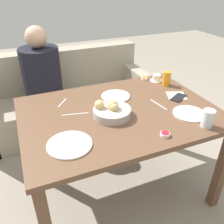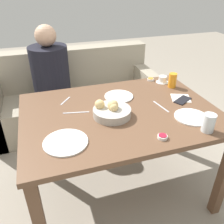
# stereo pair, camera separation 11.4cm
# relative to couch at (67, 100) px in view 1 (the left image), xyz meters

# --- Properties ---
(ground_plane) EXTENTS (10.00, 10.00, 0.00)m
(ground_plane) POSITION_rel_couch_xyz_m (0.14, -1.18, -0.31)
(ground_plane) COLOR gray
(dining_table) EXTENTS (1.35, 0.97, 0.77)m
(dining_table) POSITION_rel_couch_xyz_m (0.14, -1.18, 0.36)
(dining_table) COLOR brown
(dining_table) RESTS_ON ground_plane
(couch) EXTENTS (1.84, 0.70, 0.86)m
(couch) POSITION_rel_couch_xyz_m (0.00, 0.00, 0.00)
(couch) COLOR #9E937F
(couch) RESTS_ON ground_plane
(seated_person) EXTENTS (0.38, 0.49, 1.19)m
(seated_person) POSITION_rel_couch_xyz_m (-0.25, -0.16, 0.19)
(seated_person) COLOR #23232D
(seated_person) RESTS_ON ground_plane
(bread_basket) EXTENTS (0.25, 0.25, 0.11)m
(bread_basket) POSITION_rel_couch_xyz_m (0.06, -1.22, 0.50)
(bread_basket) COLOR #B2ADA3
(bread_basket) RESTS_ON dining_table
(plate_near_left) EXTENTS (0.25, 0.25, 0.01)m
(plate_near_left) POSITION_rel_couch_xyz_m (-0.27, -1.42, 0.47)
(plate_near_left) COLOR white
(plate_near_left) RESTS_ON dining_table
(plate_near_right) EXTENTS (0.22, 0.22, 0.01)m
(plate_near_right) POSITION_rel_couch_xyz_m (0.56, -1.40, 0.47)
(plate_near_right) COLOR white
(plate_near_right) RESTS_ON dining_table
(plate_far_center) EXTENTS (0.22, 0.22, 0.01)m
(plate_far_center) POSITION_rel_couch_xyz_m (0.20, -0.97, 0.47)
(plate_far_center) COLOR white
(plate_far_center) RESTS_ON dining_table
(juice_glass) EXTENTS (0.07, 0.07, 0.12)m
(juice_glass) POSITION_rel_couch_xyz_m (0.69, -0.93, 0.52)
(juice_glass) COLOR orange
(juice_glass) RESTS_ON dining_table
(water_tumbler) EXTENTS (0.07, 0.07, 0.12)m
(water_tumbler) POSITION_rel_couch_xyz_m (0.56, -1.57, 0.52)
(water_tumbler) COLOR silver
(water_tumbler) RESTS_ON dining_table
(coffee_cup) EXTENTS (0.11, 0.11, 0.06)m
(coffee_cup) POSITION_rel_couch_xyz_m (0.66, -0.82, 0.49)
(coffee_cup) COLOR white
(coffee_cup) RESTS_ON dining_table
(jam_bowl_berry) EXTENTS (0.06, 0.06, 0.02)m
(jam_bowl_berry) POSITION_rel_couch_xyz_m (0.27, -1.55, 0.47)
(jam_bowl_berry) COLOR white
(jam_bowl_berry) RESTS_ON dining_table
(jam_bowl_honey) EXTENTS (0.06, 0.06, 0.02)m
(jam_bowl_honey) POSITION_rel_couch_xyz_m (0.58, -0.75, 0.47)
(jam_bowl_honey) COLOR white
(jam_bowl_honey) RESTS_ON dining_table
(fork_silver) EXTENTS (0.04, 0.18, 0.00)m
(fork_silver) POSITION_rel_couch_xyz_m (0.44, -1.21, 0.46)
(fork_silver) COLOR #B7B7BC
(fork_silver) RESTS_ON dining_table
(knife_silver) EXTENTS (0.18, 0.05, 0.00)m
(knife_silver) POSITION_rel_couch_xyz_m (-0.16, -1.11, 0.46)
(knife_silver) COLOR #B7B7BC
(knife_silver) RESTS_ON dining_table
(spoon_coffee) EXTENTS (0.09, 0.11, 0.00)m
(spoon_coffee) POSITION_rel_couch_xyz_m (-0.20, -0.91, 0.46)
(spoon_coffee) COLOR #B7B7BC
(spoon_coffee) RESTS_ON dining_table
(napkin) EXTENTS (0.18, 0.18, 0.00)m
(napkin) POSITION_rel_couch_xyz_m (0.65, -1.14, 0.46)
(napkin) COLOR silver
(napkin) RESTS_ON dining_table
(cell_phone) EXTENTS (0.17, 0.14, 0.01)m
(cell_phone) POSITION_rel_couch_xyz_m (0.64, -1.18, 0.46)
(cell_phone) COLOR black
(cell_phone) RESTS_ON dining_table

